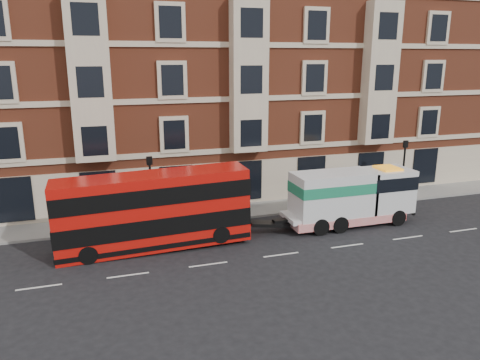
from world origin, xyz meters
name	(u,v)px	position (x,y,z in m)	size (l,w,h in m)	color
ground	(281,255)	(0.00, 0.00, 0.00)	(120.00, 120.00, 0.00)	black
sidewalk	(239,211)	(0.00, 7.50, 0.07)	(90.00, 3.00, 0.15)	slate
victorian_terrace	(216,59)	(0.50, 15.00, 10.07)	(45.00, 12.00, 20.40)	brown
lamp_post_west	(151,186)	(-6.00, 6.20, 2.68)	(0.35, 0.15, 4.35)	black
lamp_post_east	(404,166)	(12.00, 6.20, 2.68)	(0.35, 0.15, 4.35)	black
double_decker_bus	(153,210)	(-6.28, 3.01, 2.22)	(10.37, 2.38, 4.20)	red
tow_truck	(349,197)	(5.77, 3.01, 1.83)	(8.30, 2.45, 3.46)	silver
pedestrian	(107,209)	(-8.57, 7.96, 0.94)	(0.58, 0.38, 1.59)	#191831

